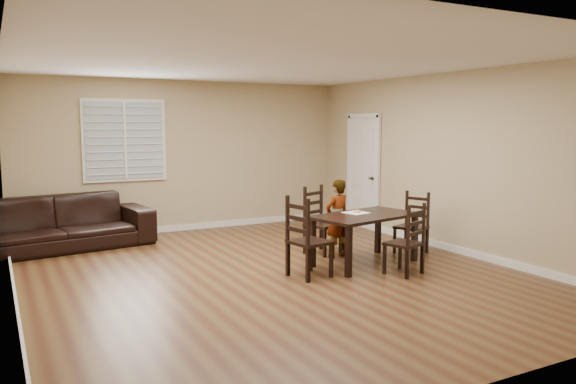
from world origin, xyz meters
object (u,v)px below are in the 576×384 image
object	(u,v)px
chair_near	(317,222)
chair_far	(411,243)
dining_table	(365,221)
chair_right	(415,225)
donut	(357,211)
chair_left	(302,241)
sofa	(57,223)
child	(337,218)

from	to	relation	value
chair_near	chair_far	xyz separation A→B (m)	(0.39, -1.70, -0.04)
dining_table	chair_near	size ratio (longest dim) A/B	1.61
chair_near	chair_right	world-z (taller)	chair_near
donut	chair_right	bearing A→B (deg)	4.12
chair_left	donut	world-z (taller)	chair_left
chair_right	sofa	distance (m)	5.47
chair_near	donut	world-z (taller)	chair_near
chair_near	chair_right	size ratio (longest dim) A/B	1.10
dining_table	donut	size ratio (longest dim) A/B	16.22
chair_right	donut	bearing A→B (deg)	-107.10
child	chair_right	bearing A→B (deg)	157.16
chair_left	chair_far	bearing A→B (deg)	-122.26
donut	sofa	xyz separation A→B (m)	(-3.63, 2.78, -0.31)
chair_left	donut	xyz separation A→B (m)	(1.11, 0.40, 0.25)
child	chair_near	bearing A→B (deg)	-85.49
child	dining_table	bearing A→B (deg)	91.85
dining_table	child	size ratio (longest dim) A/B	1.43
chair_near	chair_left	size ratio (longest dim) A/B	0.97
dining_table	sofa	world-z (taller)	sofa
chair_right	donut	world-z (taller)	chair_right
chair_far	chair_right	xyz separation A→B (m)	(0.93, 1.02, -0.00)
chair_near	chair_right	xyz separation A→B (m)	(1.32, -0.68, -0.04)
chair_far	sofa	size ratio (longest dim) A/B	0.33
chair_near	donut	bearing A→B (deg)	-96.37
chair_far	chair_right	bearing A→B (deg)	-150.28
child	donut	world-z (taller)	child
chair_left	sofa	xyz separation A→B (m)	(-2.53, 3.18, -0.06)
dining_table	chair_far	xyz separation A→B (m)	(0.17, -0.77, -0.19)
chair_near	chair_right	distance (m)	1.48
chair_right	sofa	world-z (taller)	chair_right
donut	dining_table	bearing A→B (deg)	-84.61
dining_table	chair_left	world-z (taller)	chair_left
chair_left	child	distance (m)	1.27
chair_left	dining_table	bearing A→B (deg)	-88.07
chair_near	sofa	distance (m)	3.99
dining_table	sofa	distance (m)	4.70
chair_far	donut	bearing A→B (deg)	-96.50
child	sofa	distance (m)	4.29
donut	sofa	size ratio (longest dim) A/B	0.04
chair_right	dining_table	bearing A→B (deg)	-98.55
child	donut	size ratio (longest dim) A/B	11.34
dining_table	child	xyz separation A→B (m)	(-0.11, 0.53, -0.04)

